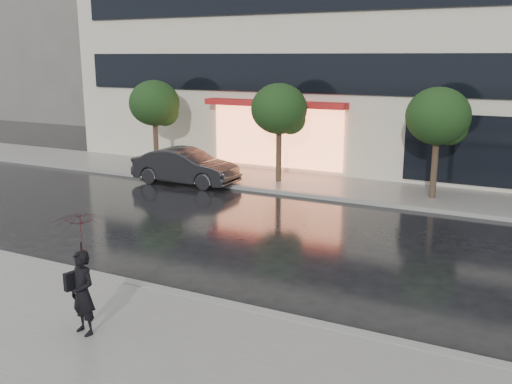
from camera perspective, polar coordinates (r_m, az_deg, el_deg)
The scene contains 11 objects.
ground at distance 13.06m, azimuth -4.48°, elevation -9.09°, with size 120.00×120.00×0.00m, color black.
sidewalk_near at distance 10.68m, azimuth -13.96°, elevation -14.53°, with size 60.00×4.50×0.12m, color slate.
sidewalk_far at distance 22.02m, azimuth 9.63°, elevation 0.30°, with size 60.00×3.50×0.12m, color slate.
curb_near at distance 12.27m, azimuth -6.97°, elevation -10.35°, with size 60.00×0.25×0.14m, color gray.
curb_far at distance 20.40m, azimuth 8.12°, elevation -0.67°, with size 60.00×0.25×0.14m, color gray.
bg_building_left at distance 49.97m, azimuth -16.80°, elevation 14.05°, with size 14.00×10.00×12.00m, color #59544F.
tree_far_west at distance 25.50m, azimuth -9.98°, elevation 8.58°, with size 2.20×2.20×3.99m.
tree_mid_west at distance 22.41m, azimuth 2.50°, elevation 8.12°, with size 2.20×2.20×3.99m.
tree_mid_east at distance 20.64m, azimuth 17.92°, elevation 7.03°, with size 2.20×2.20×3.99m.
parked_car at distance 22.87m, azimuth -7.06°, elevation 2.54°, with size 1.50×4.31×1.42m, color black.
pedestrian_with_umbrella at distance 10.46m, azimuth -17.11°, elevation -5.98°, with size 1.11×1.13×2.26m.
Camera 1 is at (6.40, -10.23, 5.00)m, focal length 40.00 mm.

